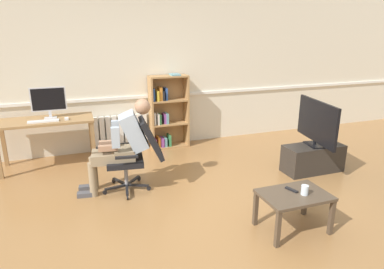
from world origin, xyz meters
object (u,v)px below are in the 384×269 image
object	(u,v)px
computer_mouse	(67,119)
person_seated	(122,143)
computer_desk	(46,126)
imac_monitor	(49,100)
drinking_glass	(305,190)
tv_stand	(313,158)
keyboard	(43,121)
coffee_table	(294,199)
tv_screen	(317,122)
bookshelf	(167,113)
spare_remote	(292,190)
radiator	(121,133)
office_chair	(137,152)

from	to	relation	value
computer_mouse	person_seated	distance (m)	1.28
computer_desk	imac_monitor	world-z (taller)	imac_monitor
imac_monitor	drinking_glass	world-z (taller)	imac_monitor
imac_monitor	tv_stand	size ratio (longest dim) A/B	0.57
keyboard	person_seated	size ratio (longest dim) A/B	0.35
coffee_table	tv_screen	bearing A→B (deg)	44.78
computer_desk	coffee_table	world-z (taller)	computer_desk
bookshelf	spare_remote	xyz separation A→B (m)	(0.53, -3.00, -0.20)
computer_mouse	radiator	bearing A→B (deg)	30.69
computer_desk	computer_mouse	bearing A→B (deg)	-21.37
radiator	tv_screen	xyz separation A→B (m)	(2.57, -1.94, 0.45)
bookshelf	tv_stand	xyz separation A→B (m)	(1.75, -1.84, -0.42)
computer_desk	coffee_table	distance (m)	3.75
person_seated	computer_desk	bearing A→B (deg)	-133.92
computer_desk	radiator	size ratio (longest dim) A/B	1.50
tv_stand	tv_screen	bearing A→B (deg)	-9.79
coffee_table	drinking_glass	world-z (taller)	drinking_glass
imac_monitor	tv_screen	xyz separation A→B (m)	(3.66, -1.63, -0.27)
imac_monitor	spare_remote	size ratio (longest dim) A/B	3.40
imac_monitor	bookshelf	size ratio (longest dim) A/B	0.39
spare_remote	office_chair	bearing A→B (deg)	-63.19
coffee_table	drinking_glass	distance (m)	0.15
person_seated	drinking_glass	size ratio (longest dim) A/B	11.98
computer_desk	tv_stand	bearing A→B (deg)	-22.53
keyboard	office_chair	world-z (taller)	office_chair
bookshelf	tv_stand	size ratio (longest dim) A/B	1.47
keyboard	office_chair	xyz separation A→B (m)	(1.16, -1.10, -0.24)
radiator	tv_screen	bearing A→B (deg)	-37.05
keyboard	office_chair	distance (m)	1.62
imac_monitor	drinking_glass	xyz separation A→B (m)	(2.50, -2.91, -0.56)
keyboard	tv_stand	xyz separation A→B (m)	(3.75, -1.41, -0.56)
imac_monitor	office_chair	xyz separation A→B (m)	(1.07, -1.32, -0.51)
computer_mouse	office_chair	xyz separation A→B (m)	(0.84, -1.12, -0.25)
keyboard	person_seated	distance (m)	1.46
person_seated	keyboard	bearing A→B (deg)	-130.00
tv_stand	bookshelf	bearing A→B (deg)	133.57
coffee_table	computer_desk	bearing A→B (deg)	131.97
keyboard	drinking_glass	distance (m)	3.75
drinking_glass	spare_remote	xyz separation A→B (m)	(-0.07, 0.12, -0.04)
bookshelf	drinking_glass	distance (m)	3.18
drinking_glass	imac_monitor	bearing A→B (deg)	130.73
bookshelf	coffee_table	size ratio (longest dim) A/B	1.87
computer_desk	imac_monitor	bearing A→B (deg)	45.20
office_chair	tv_screen	xyz separation A→B (m)	(2.59, -0.31, 0.24)
keyboard	spare_remote	xyz separation A→B (m)	(2.53, -2.56, -0.33)
spare_remote	imac_monitor	bearing A→B (deg)	-65.04
drinking_glass	bookshelf	bearing A→B (deg)	100.86
bookshelf	tv_screen	xyz separation A→B (m)	(1.75, -1.84, 0.13)
office_chair	drinking_glass	distance (m)	2.14
imac_monitor	tv_stand	bearing A→B (deg)	-23.98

